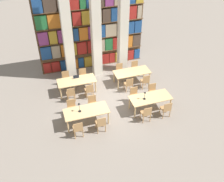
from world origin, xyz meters
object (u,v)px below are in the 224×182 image
(chair_4, at_px, (146,113))
(laptop, at_px, (76,77))
(chair_0, at_px, (78,128))
(reading_table_1, at_px, (150,99))
(chair_5, at_px, (134,95))
(chair_8, at_px, (71,94))
(pillar_left, at_px, (67,30))
(chair_13, at_px, (120,70))
(chair_6, at_px, (166,109))
(chair_9, at_px, (66,79))
(chair_10, at_px, (89,90))
(desk_lamp_1, at_px, (145,94))
(reading_table_3, at_px, (132,73))
(chair_15, at_px, (135,68))
(chair_7, at_px, (153,91))
(reading_table_2, at_px, (77,81))
(desk_lamp_0, at_px, (79,106))
(pillar_right, at_px, (123,23))
(chair_12, at_px, (129,84))
(chair_1, at_px, (72,108))
(pillar_center, at_px, (96,26))
(chair_3, at_px, (93,103))
(chair_14, at_px, (145,81))
(chair_11, at_px, (83,76))
(reading_table_0, at_px, (86,112))

(chair_4, distance_m, laptop, 4.40)
(chair_0, height_order, reading_table_1, chair_0)
(chair_5, distance_m, laptop, 3.34)
(chair_8, bearing_deg, pillar_left, 78.90)
(chair_13, bearing_deg, chair_8, 23.34)
(chair_6, bearing_deg, chair_9, 135.58)
(chair_6, xyz_separation_m, chair_10, (-3.13, 2.56, 0.00))
(chair_5, height_order, chair_10, same)
(desk_lamp_1, bearing_deg, chair_6, -39.94)
(chair_5, distance_m, reading_table_3, 1.82)
(chair_6, bearing_deg, chair_15, 89.87)
(chair_8, height_order, reading_table_3, chair_8)
(chair_6, relative_size, chair_8, 1.00)
(chair_7, height_order, chair_8, same)
(chair_5, xyz_separation_m, desk_lamp_1, (0.19, -0.76, 0.55))
(reading_table_2, bearing_deg, chair_10, -55.05)
(desk_lamp_1, bearing_deg, desk_lamp_0, 178.76)
(pillar_left, height_order, pillar_right, same)
(chair_12, bearing_deg, chair_6, -68.65)
(chair_1, bearing_deg, chair_6, 161.09)
(pillar_center, bearing_deg, chair_10, -115.12)
(chair_0, relative_size, chair_3, 1.00)
(chair_14, bearing_deg, chair_1, -166.84)
(chair_11, bearing_deg, reading_table_2, 55.05)
(chair_6, xyz_separation_m, chair_12, (-0.96, 2.46, 0.00))
(chair_6, distance_m, chair_7, 1.46)
(pillar_right, bearing_deg, chair_6, -83.71)
(desk_lamp_1, bearing_deg, reading_table_2, 137.25)
(desk_lamp_1, bearing_deg, pillar_center, 107.22)
(chair_10, height_order, chair_12, same)
(pillar_left, height_order, chair_4, pillar_left)
(desk_lamp_0, relative_size, reading_table_1, 0.24)
(laptop, bearing_deg, chair_15, -174.12)
(pillar_center, relative_size, pillar_right, 1.00)
(chair_7, bearing_deg, desk_lamp_0, 9.76)
(desk_lamp_0, distance_m, chair_11, 3.42)
(desk_lamp_0, bearing_deg, chair_3, 41.69)
(chair_8, xyz_separation_m, chair_10, (0.98, 0.00, 0.00))
(pillar_center, bearing_deg, chair_7, -57.53)
(chair_3, height_order, chair_13, same)
(chair_1, height_order, desk_lamp_1, desk_lamp_1)
(chair_0, xyz_separation_m, reading_table_2, (0.62, 3.30, 0.18))
(chair_0, bearing_deg, pillar_right, 51.90)
(chair_15, bearing_deg, reading_table_0, 40.66)
(pillar_center, relative_size, reading_table_2, 2.94)
(chair_3, distance_m, reading_table_2, 1.89)
(reading_table_3, bearing_deg, chair_7, -73.87)
(chair_6, bearing_deg, chair_13, 103.77)
(chair_0, bearing_deg, chair_11, 74.33)
(chair_8, distance_m, laptop, 1.14)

